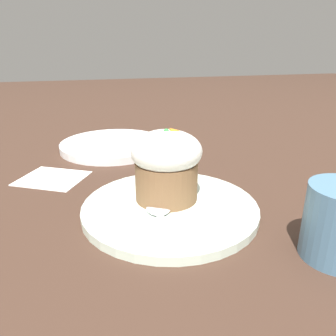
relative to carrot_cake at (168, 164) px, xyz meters
The scene contains 6 objects.
ground_plane 0.07m from the carrot_cake, 96.92° to the right, with size 4.00×4.00×0.00m, color #3D281E.
dessert_plate 0.07m from the carrot_cake, 96.92° to the right, with size 0.26×0.26×0.01m.
carrot_cake is the anchor object (origin of this frame).
spoon 0.08m from the carrot_cake, 117.62° to the right, with size 0.04×0.12×0.01m.
side_plate 0.33m from the carrot_cake, 98.64° to the left, with size 0.25×0.25×0.02m.
paper_napkin 0.25m from the carrot_cake, 138.03° to the left, with size 0.15×0.14×0.00m.
Camera 1 is at (-0.12, -0.42, 0.24)m, focal length 35.00 mm.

